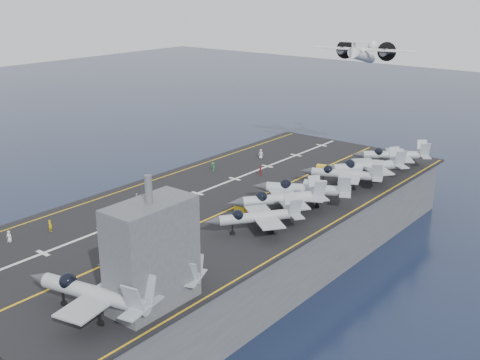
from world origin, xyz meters
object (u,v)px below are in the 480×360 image
Objects in this scene: island_superstructure at (151,242)px; transport_plane at (362,56)px; tow_cart_a at (144,241)px; fighter_jet_0 at (94,292)px.

island_superstructure is 0.54× the size of transport_plane.
tow_cart_a is at bearing 141.35° from island_superstructure.
island_superstructure is 6.36× the size of tow_cart_a.
tow_cart_a is (-9.38, 15.50, -2.15)m from fighter_jet_0.
transport_plane reaches higher than island_superstructure.
fighter_jet_0 is 7.64× the size of tow_cart_a.
transport_plane is (-23.65, 91.51, 9.69)m from island_superstructure.
transport_plane reaches higher than tow_cart_a.
tow_cart_a is at bearing 121.18° from fighter_jet_0.
island_superstructure is 95.02m from transport_plane.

